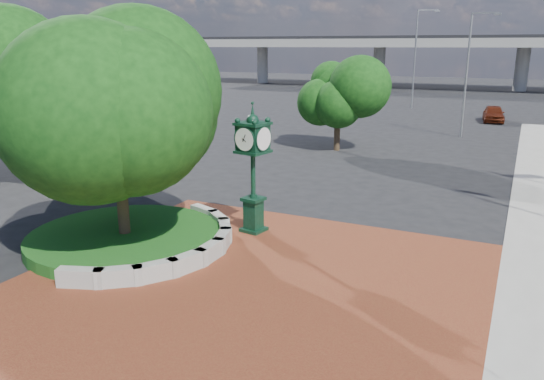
{
  "coord_description": "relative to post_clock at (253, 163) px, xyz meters",
  "views": [
    {
      "loc": [
        6.17,
        -12.41,
        6.2
      ],
      "look_at": [
        -0.48,
        1.5,
        1.97
      ],
      "focal_mm": 35.0,
      "sensor_mm": 36.0,
      "label": 1
    }
  ],
  "objects": [
    {
      "name": "grass_bed",
      "position": [
        -3.19,
        -2.81,
        -2.21
      ],
      "size": [
        6.1,
        6.1,
        0.4
      ],
      "primitive_type": "cylinder",
      "color": "#144716",
      "rests_on": "ground"
    },
    {
      "name": "tree_street",
      "position": [
        -2.19,
        15.19,
        0.83
      ],
      "size": [
        4.4,
        4.4,
        5.45
      ],
      "color": "#38281C",
      "rests_on": "ground"
    },
    {
      "name": "tree_northwest",
      "position": [
        -11.19,
        2.19,
        1.72
      ],
      "size": [
        5.6,
        5.6,
        6.93
      ],
      "color": "#38281C",
      "rests_on": "ground"
    },
    {
      "name": "post_clock",
      "position": [
        0.0,
        0.0,
        0.0
      ],
      "size": [
        1.04,
        1.04,
        4.38
      ],
      "color": "black",
      "rests_on": "ground"
    },
    {
      "name": "plaza",
      "position": [
        1.81,
        -3.81,
        -2.39
      ],
      "size": [
        12.0,
        12.0,
        0.04
      ],
      "primitive_type": "cube",
      "color": "maroon",
      "rests_on": "ground"
    },
    {
      "name": "tree_planter",
      "position": [
        -3.19,
        -2.81,
        1.32
      ],
      "size": [
        5.2,
        5.2,
        6.33
      ],
      "color": "#38281C",
      "rests_on": "ground"
    },
    {
      "name": "street_lamp_near",
      "position": [
        4.27,
        23.48,
        2.45
      ],
      "size": [
        1.86,
        0.23,
        8.28
      ],
      "color": "slate",
      "rests_on": "ground"
    },
    {
      "name": "ground",
      "position": [
        1.81,
        -2.81,
        -2.41
      ],
      "size": [
        200.0,
        200.0,
        0.0
      ],
      "primitive_type": "plane",
      "color": "black",
      "rests_on": "ground"
    },
    {
      "name": "street_lamp_far",
      "position": [
        -2.34,
        39.76,
        3.19
      ],
      "size": [
        2.08,
        0.82,
        9.54
      ],
      "color": "slate",
      "rests_on": "ground"
    },
    {
      "name": "overpass",
      "position": [
        1.59,
        67.19,
        4.13
      ],
      "size": [
        90.0,
        12.0,
        7.5
      ],
      "color": "#9E9B93",
      "rests_on": "ground"
    },
    {
      "name": "planter_wall",
      "position": [
        -0.9,
        -2.81,
        -2.14
      ],
      "size": [
        2.96,
        6.77,
        0.54
      ],
      "color": "#9E9B93",
      "rests_on": "ground"
    },
    {
      "name": "parked_car",
      "position": [
        5.57,
        32.68,
        -1.73
      ],
      "size": [
        2.03,
        4.15,
        1.36
      ],
      "primitive_type": "imported",
      "rotation": [
        0.0,
        0.0,
        0.11
      ],
      "color": "#531B0B",
      "rests_on": "ground"
    }
  ]
}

